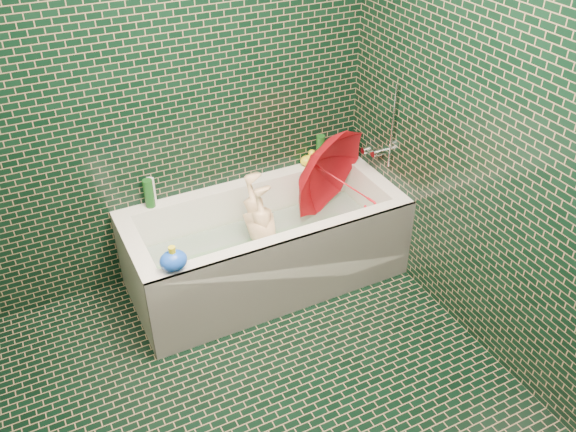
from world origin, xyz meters
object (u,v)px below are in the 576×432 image
child (267,242)px  rubber_duck (308,159)px  bathtub (267,253)px  umbrella (343,182)px  bath_toy (173,260)px

child → rubber_duck: (0.48, 0.36, 0.29)m
bathtub → child: size_ratio=1.89×
bathtub → child: bearing=-108.9°
umbrella → bath_toy: bearing=172.6°
child → bath_toy: (-0.66, -0.29, 0.30)m
umbrella → bath_toy: 1.24m
rubber_duck → child: bearing=-151.8°
child → rubber_duck: 0.67m
child → umbrella: size_ratio=1.44×
bathtub → child: (-0.01, -0.02, 0.10)m
bathtub → bath_toy: bearing=-155.7°
umbrella → rubber_duck: bearing=78.2°
umbrella → bath_toy: umbrella is taller
umbrella → rubber_duck: (-0.06, 0.36, 0.00)m
rubber_duck → bath_toy: size_ratio=0.71×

